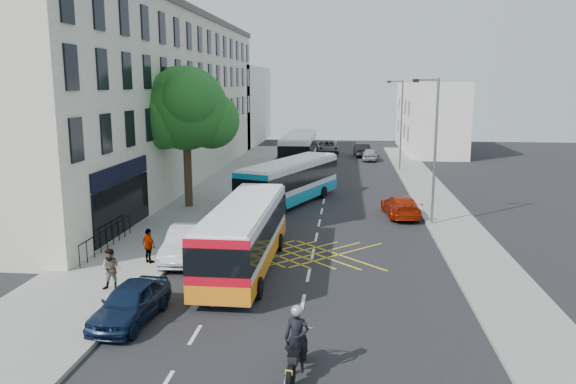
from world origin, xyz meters
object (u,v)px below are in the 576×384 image
(lamp_near, at_px, (434,144))
(bus_mid, at_px, (290,182))
(distant_car_dark, at_px, (362,150))
(pedestrian_near, at_px, (111,269))
(parked_car_blue, at_px, (130,303))
(bus_near, at_px, (244,235))
(bus_far, at_px, (299,150))
(motorbike, at_px, (297,343))
(distant_car_grey, at_px, (327,147))
(street_tree, at_px, (185,109))
(pedestrian_far, at_px, (149,246))
(lamp_far, at_px, (400,120))
(distant_car_silver, at_px, (370,154))
(red_hatchback, at_px, (401,206))
(parked_car_silver, at_px, (188,243))

(lamp_near, xyz_separation_m, bus_mid, (-8.38, 4.82, -3.09))
(distant_car_dark, relative_size, pedestrian_near, 2.67)
(bus_mid, xyz_separation_m, parked_car_blue, (-3.41, -19.04, -0.86))
(bus_near, bearing_deg, distant_car_dark, 81.76)
(bus_far, height_order, motorbike, bus_far)
(distant_car_grey, bearing_deg, lamp_near, -84.07)
(lamp_near, bearing_deg, bus_near, -136.92)
(distant_car_grey, distance_m, distant_car_dark, 4.52)
(distant_car_dark, bearing_deg, street_tree, 61.37)
(motorbike, xyz_separation_m, distant_car_dark, (2.88, 47.48, -0.25))
(bus_far, bearing_deg, pedestrian_far, -98.23)
(street_tree, relative_size, bus_near, 0.87)
(motorbike, relative_size, parked_car_blue, 0.59)
(lamp_far, distance_m, parked_car_blue, 36.41)
(bus_far, bearing_deg, bus_near, -90.03)
(street_tree, distance_m, bus_far, 19.14)
(bus_mid, height_order, distant_car_dark, bus_mid)
(distant_car_silver, bearing_deg, lamp_near, 97.50)
(street_tree, distance_m, parked_car_blue, 18.31)
(motorbike, bearing_deg, bus_near, 116.30)
(distant_car_grey, distance_m, pedestrian_far, 41.63)
(bus_near, bearing_deg, red_hatchback, 54.70)
(lamp_near, relative_size, motorbike, 3.48)
(motorbike, bearing_deg, street_tree, 120.68)
(distant_car_dark, bearing_deg, pedestrian_far, 69.80)
(motorbike, distance_m, pedestrian_near, 9.22)
(bus_mid, xyz_separation_m, distant_car_grey, (1.43, 27.81, -0.82))
(bus_mid, bearing_deg, bus_near, -71.57)
(parked_car_blue, bearing_deg, pedestrian_near, 130.12)
(bus_mid, height_order, distant_car_silver, bus_mid)
(motorbike, bearing_deg, distant_car_silver, 92.48)
(street_tree, xyz_separation_m, bus_near, (5.72, -11.37, -4.80))
(parked_car_blue, bearing_deg, lamp_far, 76.14)
(distant_car_silver, bearing_deg, pedestrian_near, 76.56)
(lamp_far, height_order, pedestrian_far, lamp_far)
(bus_mid, xyz_separation_m, red_hatchback, (6.95, -2.73, -0.88))
(parked_car_blue, distance_m, pedestrian_far, 5.87)
(bus_near, height_order, motorbike, bus_near)
(street_tree, height_order, parked_car_blue, street_tree)
(bus_far, distance_m, pedestrian_near, 32.82)
(bus_near, bearing_deg, pedestrian_near, -142.21)
(motorbike, bearing_deg, pedestrian_near, 151.79)
(parked_car_blue, xyz_separation_m, distant_car_grey, (4.84, 46.85, 0.04))
(parked_car_silver, distance_m, pedestrian_near, 4.73)
(bus_mid, relative_size, distant_car_dark, 2.46)
(lamp_near, bearing_deg, parked_car_blue, -129.68)
(bus_near, distance_m, distant_car_grey, 41.10)
(bus_far, distance_m, distant_car_grey, 12.17)
(distant_car_silver, bearing_deg, red_hatchback, 94.63)
(distant_car_grey, height_order, distant_car_dark, same)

